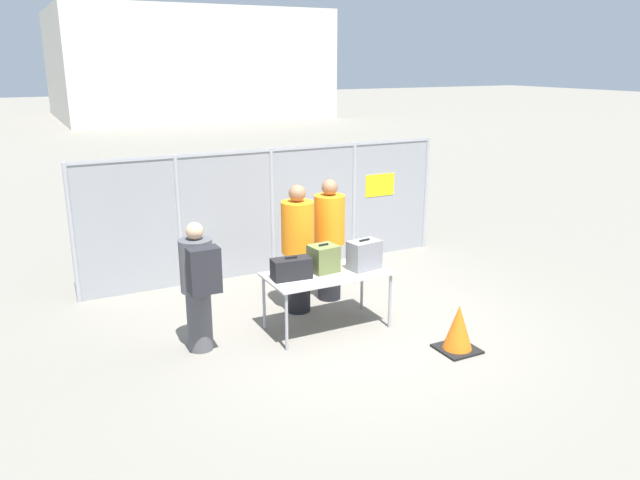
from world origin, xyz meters
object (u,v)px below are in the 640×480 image
inspection_table (327,277)px  suitcase_black (291,268)px  utility_trailer (321,209)px  traffic_cone (458,329)px  suitcase_olive (323,259)px  suitcase_grey (364,255)px  traveler_hooded (199,283)px  security_worker_near (298,247)px  security_worker_far (329,238)px

inspection_table → suitcase_black: bearing=178.0°
utility_trailer → traffic_cone: 6.01m
suitcase_olive → utility_trailer: suitcase_olive is taller
suitcase_grey → suitcase_olive: bearing=163.9°
suitcase_black → traveler_hooded: size_ratio=0.32×
suitcase_black → suitcase_olive: (0.49, 0.06, 0.04)m
inspection_table → suitcase_grey: 0.58m
inspection_table → utility_trailer: bearing=63.6°
suitcase_black → suitcase_grey: (1.02, -0.09, 0.06)m
inspection_table → traveler_hooded: 1.71m
suitcase_black → inspection_table: bearing=-2.0°
utility_trailer → suitcase_grey: bearing=-110.6°
suitcase_olive → utility_trailer: (2.28, 4.48, -0.53)m
suitcase_grey → traveler_hooded: 2.22m
suitcase_black → utility_trailer: suitcase_black is taller
suitcase_grey → utility_trailer: (1.75, 4.64, -0.55)m
suitcase_grey → security_worker_near: 1.00m
traffic_cone → suitcase_olive: bearing=128.9°
suitcase_olive → traveler_hooded: 1.68m
suitcase_black → suitcase_olive: bearing=6.9°
suitcase_black → traveler_hooded: bearing=176.2°
inspection_table → security_worker_far: security_worker_far is taller
traveler_hooded → security_worker_near: bearing=20.3°
security_worker_far → traffic_cone: security_worker_far is taller
suitcase_grey → security_worker_far: size_ratio=0.25×
inspection_table → utility_trailer: (2.26, 4.56, -0.30)m
suitcase_olive → utility_trailer: 5.06m
security_worker_near → traveler_hooded: bearing=31.1°
suitcase_grey → suitcase_black: bearing=174.8°
security_worker_near → suitcase_olive: bearing=106.2°
inspection_table → traffic_cone: (1.12, -1.34, -0.44)m
inspection_table → utility_trailer: inspection_table is taller
suitcase_black → suitcase_grey: 1.03m
inspection_table → suitcase_olive: size_ratio=4.30×
security_worker_near → security_worker_far: 0.66m
suitcase_olive → security_worker_far: bearing=57.6°
security_worker_far → utility_trailer: (1.73, 3.62, -0.52)m
suitcase_olive → security_worker_far: size_ratio=0.21×
traveler_hooded → suitcase_black: bearing=-4.7°
suitcase_black → traveler_hooded: traveler_hooded is taller
suitcase_black → security_worker_near: bearing=59.1°
suitcase_grey → traveler_hooded: bearing=175.5°
suitcase_black → utility_trailer: bearing=58.6°
inspection_table → security_worker_near: 0.76m
traffic_cone → security_worker_far: bearing=104.5°
security_worker_far → utility_trailer: bearing=-102.9°
suitcase_grey → utility_trailer: 4.99m
traveler_hooded → security_worker_far: size_ratio=0.90×
traveler_hooded → traffic_cone: size_ratio=2.74×
suitcase_black → utility_trailer: 5.35m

